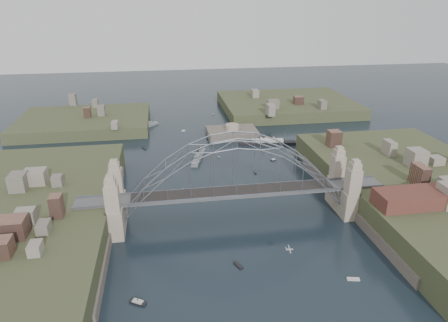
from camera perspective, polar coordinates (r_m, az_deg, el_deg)
ground at (r=111.13m, az=1.48°, el=-8.30°), size 500.00×500.00×0.00m
bridge at (r=105.35m, az=1.55°, el=-2.54°), size 84.00×13.80×24.60m
shore_west at (r=115.59m, az=-28.07°, el=-8.81°), size 50.50×90.00×12.00m
shore_east at (r=132.17m, az=26.83°, el=-4.67°), size 50.50×90.00×12.00m
headland_nw at (r=200.46m, az=-19.45°, el=4.87°), size 60.00×45.00×9.00m
headland_ne at (r=221.99m, az=9.10°, el=7.59°), size 70.00×55.00×9.50m
fort_island at (r=176.03m, az=1.18°, el=3.54°), size 22.00×16.00×9.40m
wharf_shed at (r=111.33m, az=25.93°, el=-4.86°), size 20.00×8.00×4.00m
finger_pier at (r=103.56m, az=27.01°, el=-13.19°), size 4.00×22.00×1.40m
naval_cruiser_near at (r=151.34m, az=-3.70°, el=0.73°), size 7.31×18.18×5.46m
naval_cruiser_far at (r=191.15m, az=-11.27°, el=5.01°), size 11.91×12.44×5.11m
ocean_liner at (r=166.10m, az=6.31°, el=2.67°), size 24.04×6.01×5.85m
aeroplane at (r=91.24m, az=9.37°, el=-12.50°), size 1.72×3.16×0.46m
small_boat_a at (r=126.18m, az=-6.15°, el=-4.29°), size 2.39×1.82×1.43m
small_boat_b at (r=138.77m, az=4.52°, el=-1.70°), size 0.79×1.89×0.45m
small_boat_c at (r=93.53m, az=2.08°, el=-14.88°), size 2.00×2.99×0.45m
small_boat_d at (r=150.00m, az=7.17°, el=0.15°), size 2.31×1.19×1.43m
small_boat_e at (r=164.12m, az=-11.47°, el=1.82°), size 2.10×3.32×0.45m
small_boat_f at (r=151.84m, az=-0.76°, el=0.56°), size 1.02×1.74×0.45m
small_boat_g at (r=94.05m, az=18.22°, el=-15.96°), size 2.86×1.47×0.45m
small_boat_h at (r=183.27m, az=-5.90°, el=4.40°), size 1.78×0.71×1.43m
small_boat_i at (r=131.76m, az=15.27°, el=-3.80°), size 1.46×2.19×1.43m
small_boat_j at (r=85.93m, az=-12.38°, el=-19.37°), size 3.64×2.75×1.43m
small_boat_k at (r=209.29m, az=-1.58°, el=6.78°), size 1.87×2.01×0.45m
small_boat_l at (r=132.78m, az=-18.12°, el=-4.00°), size 1.61×2.37×0.45m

